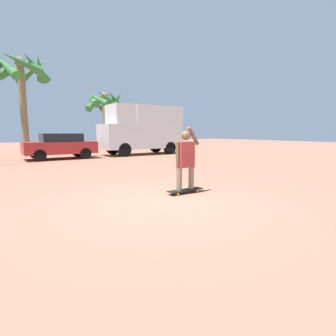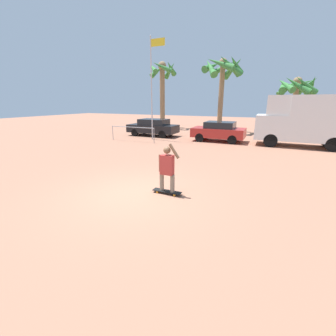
# 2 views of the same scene
# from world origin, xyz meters

# --- Properties ---
(ground_plane) EXTENTS (80.00, 80.00, 0.00)m
(ground_plane) POSITION_xyz_m (0.00, 0.00, 0.00)
(ground_plane) COLOR #A36B51
(skateboard) EXTENTS (0.97, 0.25, 0.09)m
(skateboard) POSITION_xyz_m (0.95, 0.44, 0.07)
(skateboard) COLOR black
(skateboard) RESTS_ON ground_plane
(person_skateboarder) EXTENTS (0.71, 0.23, 1.57)m
(person_skateboarder) POSITION_xyz_m (0.95, 0.44, 0.92)
(person_skateboarder) COLOR gray
(person_skateboarder) RESTS_ON skateboard
(camper_van) EXTENTS (5.52, 2.17, 3.27)m
(camper_van) POSITION_xyz_m (5.65, 11.33, 1.77)
(camper_van) COLOR black
(camper_van) RESTS_ON ground_plane
(parked_car_red) EXTENTS (3.81, 1.94, 1.45)m
(parked_car_red) POSITION_xyz_m (0.22, 11.19, 0.77)
(parked_car_red) COLOR black
(parked_car_red) RESTS_ON ground_plane
(palm_tree_near_van) EXTENTS (3.54, 3.51, 5.05)m
(palm_tree_near_van) POSITION_xyz_m (5.33, 17.56, 4.00)
(palm_tree_near_van) COLOR #8E704C
(palm_tree_near_van) RESTS_ON ground_plane
(palm_tree_center_background) EXTENTS (3.89, 3.93, 6.89)m
(palm_tree_center_background) POSITION_xyz_m (-0.92, 16.70, 5.59)
(palm_tree_center_background) COLOR #8E704C
(palm_tree_center_background) RESTS_ON ground_plane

